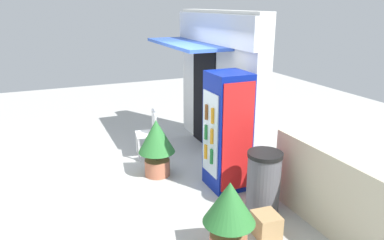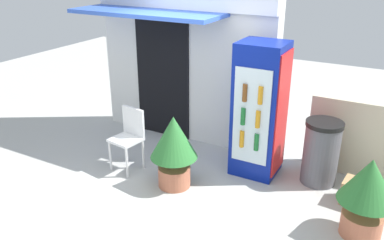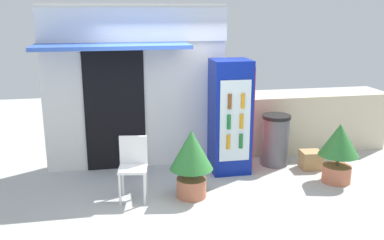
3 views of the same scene
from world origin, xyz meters
TOP-DOWN VIEW (x-y plane):
  - ground at (0.00, 0.00)m, footprint 16.00×16.00m
  - storefront_building at (-0.65, 1.56)m, footprint 3.12×1.13m
  - drink_cooler at (0.90, 0.97)m, footprint 0.65×0.65m
  - plastic_chair at (-0.79, 0.18)m, footprint 0.46×0.45m
  - potted_plant_near_shop at (0.06, 0.05)m, footprint 0.64×0.64m
  - potted_plant_curbside at (2.47, 0.16)m, footprint 0.63×0.63m
  - trash_bin at (1.78, 1.10)m, footprint 0.51×0.51m
  - stone_boundary_wall at (2.87, 1.61)m, footprint 2.75×0.21m
  - cardboard_box at (2.33, 0.80)m, footprint 0.37×0.34m

SIDE VIEW (x-z plane):
  - ground at x=0.00m, z-range 0.00..0.00m
  - cardboard_box at x=2.33m, z-range 0.00..0.31m
  - trash_bin at x=1.78m, z-range 0.00..0.92m
  - plastic_chair at x=-0.79m, z-range 0.08..1.01m
  - stone_boundary_wall at x=2.87m, z-range 0.00..1.12m
  - potted_plant_curbside at x=2.47m, z-range 0.10..1.08m
  - potted_plant_near_shop at x=0.06m, z-range 0.11..1.14m
  - drink_cooler at x=0.90m, z-range 0.00..1.92m
  - storefront_building at x=-0.65m, z-range 0.08..2.88m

